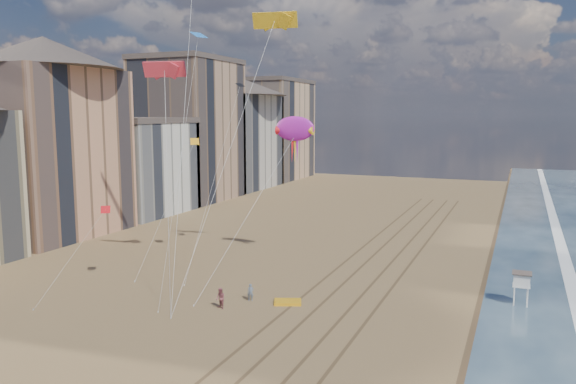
{
  "coord_description": "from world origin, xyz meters",
  "views": [
    {
      "loc": [
        17.72,
        -27.41,
        17.53
      ],
      "look_at": [
        -4.62,
        26.0,
        9.5
      ],
      "focal_mm": 35.0,
      "sensor_mm": 36.0,
      "label": 1
    }
  ],
  "objects_px": {
    "lifeguard_stand": "(522,280)",
    "show_kite": "(295,129)",
    "kite_flyer_a": "(251,292)",
    "grounded_kite": "(288,302)",
    "kite_flyer_b": "(221,298)"
  },
  "relations": [
    {
      "from": "lifeguard_stand",
      "to": "kite_flyer_a",
      "type": "height_order",
      "value": "lifeguard_stand"
    },
    {
      "from": "kite_flyer_a",
      "to": "lifeguard_stand",
      "type": "bearing_deg",
      "value": -3.83
    },
    {
      "from": "kite_flyer_b",
      "to": "show_kite",
      "type": "bearing_deg",
      "value": 118.71
    },
    {
      "from": "grounded_kite",
      "to": "show_kite",
      "type": "xyz_separation_m",
      "value": [
        -4.97,
        13.97,
        15.69
      ]
    },
    {
      "from": "kite_flyer_a",
      "to": "kite_flyer_b",
      "type": "distance_m",
      "value": 3.39
    },
    {
      "from": "grounded_kite",
      "to": "lifeguard_stand",
      "type": "bearing_deg",
      "value": 0.25
    },
    {
      "from": "lifeguard_stand",
      "to": "grounded_kite",
      "type": "distance_m",
      "value": 21.72
    },
    {
      "from": "kite_flyer_a",
      "to": "grounded_kite",
      "type": "bearing_deg",
      "value": -13.87
    },
    {
      "from": "show_kite",
      "to": "kite_flyer_a",
      "type": "xyz_separation_m",
      "value": [
        1.42,
        -14.6,
        -15.01
      ]
    },
    {
      "from": "show_kite",
      "to": "kite_flyer_a",
      "type": "distance_m",
      "value": 20.99
    },
    {
      "from": "grounded_kite",
      "to": "kite_flyer_b",
      "type": "distance_m",
      "value": 6.32
    },
    {
      "from": "lifeguard_stand",
      "to": "show_kite",
      "type": "xyz_separation_m",
      "value": [
        -25.04,
        5.95,
        13.46
      ]
    },
    {
      "from": "grounded_kite",
      "to": "show_kite",
      "type": "height_order",
      "value": "show_kite"
    },
    {
      "from": "grounded_kite",
      "to": "kite_flyer_a",
      "type": "height_order",
      "value": "kite_flyer_a"
    },
    {
      "from": "grounded_kite",
      "to": "kite_flyer_a",
      "type": "xyz_separation_m",
      "value": [
        -3.55,
        -0.63,
        0.68
      ]
    }
  ]
}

